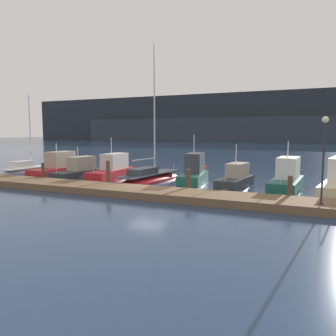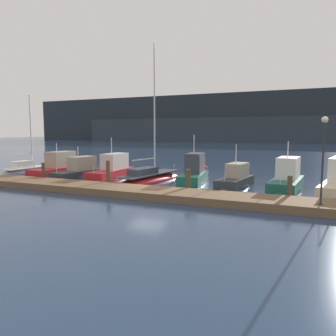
% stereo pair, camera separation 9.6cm
% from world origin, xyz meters
% --- Properties ---
extents(ground_plane, '(400.00, 400.00, 0.00)m').
position_xyz_m(ground_plane, '(0.00, 0.00, 0.00)').
color(ground_plane, navy).
extents(dock, '(38.00, 2.80, 0.45)m').
position_xyz_m(dock, '(0.00, -1.85, 0.23)').
color(dock, brown).
rests_on(dock, ground).
extents(mooring_pile_1, '(0.28, 0.28, 1.59)m').
position_xyz_m(mooring_pile_1, '(-9.34, -0.20, 0.79)').
color(mooring_pile_1, '#4C3D2D').
rests_on(mooring_pile_1, ground).
extents(mooring_pile_2, '(0.28, 0.28, 1.98)m').
position_xyz_m(mooring_pile_2, '(-3.11, -0.20, 0.99)').
color(mooring_pile_2, '#4C3D2D').
rests_on(mooring_pile_2, ground).
extents(mooring_pile_3, '(0.28, 0.28, 1.63)m').
position_xyz_m(mooring_pile_3, '(3.11, -0.20, 0.82)').
color(mooring_pile_3, '#4C3D2D').
rests_on(mooring_pile_3, ground).
extents(mooring_pile_4, '(0.28, 0.28, 1.55)m').
position_xyz_m(mooring_pile_4, '(9.34, -0.20, 0.77)').
color(mooring_pile_4, '#4C3D2D').
rests_on(mooring_pile_4, ground).
extents(sailboat_berth_1, '(2.19, 6.18, 8.31)m').
position_xyz_m(sailboat_berth_1, '(-15.60, 4.00, 0.13)').
color(sailboat_berth_1, gray).
rests_on(sailboat_berth_1, ground).
extents(motorboat_berth_2, '(2.28, 6.27, 3.55)m').
position_xyz_m(motorboat_berth_2, '(-11.83, 4.08, 0.39)').
color(motorboat_berth_2, red).
rests_on(motorboat_berth_2, ground).
extents(motorboat_berth_3, '(2.65, 5.73, 3.36)m').
position_xyz_m(motorboat_berth_3, '(-8.78, 3.41, 0.29)').
color(motorboat_berth_3, '#2D3338').
rests_on(motorboat_berth_3, ground).
extents(motorboat_berth_4, '(2.11, 6.19, 4.10)m').
position_xyz_m(motorboat_berth_4, '(-5.28, 3.53, 0.42)').
color(motorboat_berth_4, red).
rests_on(motorboat_berth_4, ground).
extents(sailboat_berth_5, '(3.15, 8.47, 11.75)m').
position_xyz_m(sailboat_berth_5, '(-1.67, 3.62, 0.14)').
color(sailboat_berth_5, red).
rests_on(sailboat_berth_5, ground).
extents(motorboat_berth_6, '(2.51, 5.70, 4.30)m').
position_xyz_m(motorboat_berth_6, '(1.98, 4.09, 0.50)').
color(motorboat_berth_6, '#195647').
rests_on(motorboat_berth_6, ground).
extents(motorboat_berth_7, '(2.29, 5.09, 3.79)m').
position_xyz_m(motorboat_berth_7, '(5.35, 3.70, 0.28)').
color(motorboat_berth_7, '#2D3338').
rests_on(motorboat_berth_7, ground).
extents(motorboat_berth_8, '(2.38, 6.17, 4.05)m').
position_xyz_m(motorboat_berth_8, '(8.89, 3.96, 0.41)').
color(motorboat_berth_8, '#195647').
rests_on(motorboat_berth_8, ground).
extents(channel_buoy, '(1.48, 1.48, 1.74)m').
position_xyz_m(channel_buoy, '(-1.18, 15.47, 0.62)').
color(channel_buoy, red).
rests_on(channel_buoy, ground).
extents(dock_lamppost, '(0.32, 0.32, 4.35)m').
position_xyz_m(dock_lamppost, '(10.94, -2.39, 3.33)').
color(dock_lamppost, '#2D2D33').
rests_on(dock_lamppost, dock).
extents(hillside_backdrop, '(240.00, 23.00, 19.86)m').
position_xyz_m(hillside_backdrop, '(-1.85, 118.54, 9.14)').
color(hillside_backdrop, '#232B33').
rests_on(hillside_backdrop, ground).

